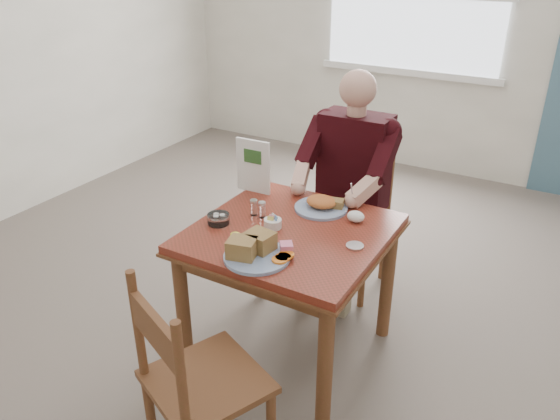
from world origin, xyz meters
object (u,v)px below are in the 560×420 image
Objects in this scene: chair_near at (196,384)px; diner at (349,170)px; table at (290,249)px; chair_far at (352,215)px; near_plate at (255,250)px; far_plate at (322,205)px.

diner reaches higher than chair_near.
chair_far is (0.00, 0.80, -0.16)m from table.
chair_far is 2.90× the size of near_plate.
chair_near reaches higher than near_plate.
diner is 4.13× the size of far_plate.
chair_near reaches higher than table.
chair_far is 0.60m from far_plate.
chair_near is at bearing -88.06° from diner.
table is 0.66× the size of diner.
chair_near is 0.69× the size of diner.
chair_far is 2.83× the size of far_plate.
chair_far and chair_near have the same top height.
far_plate is at bearing 90.82° from chair_near.
diner reaches higher than chair_far.
table is 2.74× the size of far_plate.
chair_near reaches higher than far_plate.
far_plate is (0.04, -0.43, -0.03)m from diner.
diner is at bearing -89.99° from chair_far.
table is 0.86m from chair_near.
chair_far is 0.34m from diner.
chair_far reaches higher than far_plate.
table is 0.34m from near_plate.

